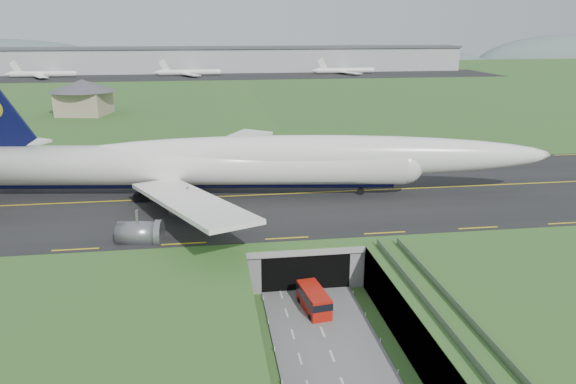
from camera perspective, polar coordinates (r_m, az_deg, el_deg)
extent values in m
plane|color=#336227|center=(69.79, 3.01, -12.90)|extent=(900.00, 900.00, 0.00)
cube|color=gray|center=(68.37, 3.05, -10.72)|extent=(800.00, 800.00, 6.00)
cube|color=slate|center=(63.47, 4.39, -16.11)|extent=(12.00, 75.00, 0.20)
cube|color=black|center=(97.49, -0.73, -0.25)|extent=(800.00, 44.00, 0.18)
cube|color=gray|center=(84.52, 0.55, -3.35)|extent=(16.00, 22.00, 1.00)
cube|color=gray|center=(84.68, -4.16, -5.17)|extent=(2.00, 22.00, 6.00)
cube|color=gray|center=(86.70, 5.13, -4.66)|extent=(2.00, 22.00, 6.00)
cube|color=black|center=(81.04, 1.09, -6.54)|extent=(12.00, 12.00, 5.00)
cube|color=#A8A8A3|center=(74.34, 1.87, -6.16)|extent=(17.00, 0.50, 0.80)
cube|color=#A8A8A3|center=(55.15, 18.84, -15.57)|extent=(3.00, 53.00, 0.50)
cube|color=gray|center=(54.18, 17.55, -15.13)|extent=(0.06, 53.00, 1.00)
cube|color=gray|center=(55.37, 20.25, -14.67)|extent=(0.06, 53.00, 1.00)
cylinder|color=#A8A8A3|center=(58.59, 17.42, -16.84)|extent=(0.90, 0.90, 5.60)
cylinder|color=#A8A8A3|center=(67.97, 13.05, -11.52)|extent=(0.90, 0.90, 5.60)
cylinder|color=white|center=(96.79, -9.72, 2.71)|extent=(72.62, 16.39, 6.81)
sphere|color=white|center=(97.88, 11.72, 2.76)|extent=(7.50, 7.50, 6.67)
ellipsoid|color=white|center=(95.34, 1.94, 3.68)|extent=(83.42, 17.31, 7.15)
ellipsoid|color=black|center=(97.46, 11.14, 3.25)|extent=(5.12, 3.59, 2.38)
cylinder|color=black|center=(97.45, -9.64, 1.19)|extent=(68.50, 11.99, 2.86)
cube|color=white|center=(113.17, -7.33, 4.27)|extent=(25.38, 29.79, 2.86)
cube|color=white|center=(113.71, -25.82, 4.17)|extent=(10.72, 12.31, 1.09)
cube|color=white|center=(80.54, -9.99, -0.93)|extent=(19.01, 32.32, 2.86)
cylinder|color=slate|center=(107.43, -8.39, 1.75)|extent=(5.95, 4.22, 3.51)
cylinder|color=slate|center=(118.90, -10.11, 3.12)|extent=(5.95, 4.22, 3.51)
cylinder|color=slate|center=(88.26, -10.07, -1.62)|extent=(5.95, 4.22, 3.51)
cylinder|color=slate|center=(78.97, -14.94, -4.14)|extent=(5.95, 4.22, 3.51)
cylinder|color=black|center=(97.81, 7.41, 0.08)|extent=(1.23, 0.68, 1.17)
cube|color=black|center=(98.82, -12.33, 0.10)|extent=(7.32, 8.23, 1.49)
cube|color=#B2160B|center=(71.12, 2.64, -10.88)|extent=(3.40, 7.01, 2.69)
cube|color=black|center=(70.88, 2.64, -10.49)|extent=(3.47, 7.11, 0.90)
cube|color=black|center=(71.65, 2.62, -11.68)|extent=(3.16, 6.54, 0.45)
cylinder|color=black|center=(69.42, 2.30, -12.60)|extent=(0.42, 0.84, 0.81)
cylinder|color=black|center=(73.18, 1.17, -10.96)|extent=(0.42, 0.84, 0.81)
cylinder|color=black|center=(70.11, 4.15, -12.32)|extent=(0.42, 0.84, 0.81)
cylinder|color=black|center=(73.83, 2.93, -10.71)|extent=(0.42, 0.84, 0.81)
cube|color=tan|center=(196.96, -20.00, 8.48)|extent=(17.01, 17.01, 7.69)
cone|color=#4C4C51|center=(196.33, -20.17, 10.14)|extent=(24.95, 24.95, 3.84)
cube|color=#B2B2B2|center=(360.29, -6.57, 13.19)|extent=(300.00, 22.00, 15.00)
cube|color=#4C4C51|center=(359.94, -6.61, 14.38)|extent=(302.00, 24.00, 1.20)
cube|color=black|center=(330.91, -6.34, 11.62)|extent=(320.00, 50.00, 0.08)
cylinder|color=white|center=(347.07, -23.64, 10.93)|extent=(34.00, 3.20, 3.20)
cylinder|color=white|center=(335.60, -10.00, 11.89)|extent=(34.00, 3.20, 3.20)
cylinder|color=white|center=(345.82, 5.81, 12.19)|extent=(34.00, 3.20, 3.20)
ellipsoid|color=slate|center=(508.51, 6.89, 12.17)|extent=(260.00, 91.00, 44.00)
ellipsoid|color=slate|center=(592.90, 26.28, 11.24)|extent=(180.00, 63.00, 60.00)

